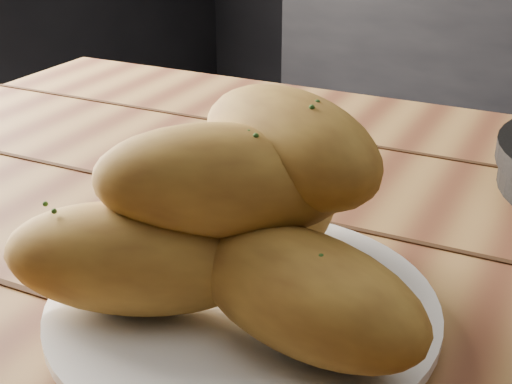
% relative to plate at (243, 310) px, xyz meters
% --- Properties ---
extents(plate, '(0.27, 0.27, 0.02)m').
position_rel_plate_xyz_m(plate, '(0.00, 0.00, 0.00)').
color(plate, white).
rests_on(plate, table).
extents(bread_rolls, '(0.30, 0.24, 0.14)m').
position_rel_plate_xyz_m(bread_rolls, '(-0.00, 0.00, 0.07)').
color(bread_rolls, '#B58A32').
rests_on(bread_rolls, plate).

